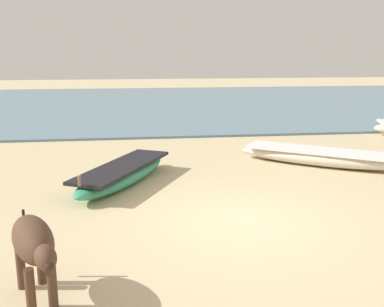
# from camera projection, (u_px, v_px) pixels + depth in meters

# --- Properties ---
(ground) EXTENTS (80.00, 80.00, 0.00)m
(ground) POSITION_uv_depth(u_px,v_px,m) (242.00, 222.00, 7.89)
(ground) COLOR #CCB789
(sea_water) EXTENTS (60.00, 20.00, 0.08)m
(sea_water) POSITION_uv_depth(u_px,v_px,m) (167.00, 103.00, 25.04)
(sea_water) COLOR slate
(sea_water) RESTS_ON ground
(fishing_boat_1) EXTENTS (2.48, 3.62, 0.64)m
(fishing_boat_1) POSITION_uv_depth(u_px,v_px,m) (123.00, 173.00, 10.10)
(fishing_boat_1) COLOR #338C66
(fishing_boat_1) RESTS_ON ground
(fishing_boat_6) EXTENTS (4.01, 3.10, 0.62)m
(fishing_boat_6) POSITION_uv_depth(u_px,v_px,m) (319.00, 156.00, 11.73)
(fishing_boat_6) COLOR beige
(fishing_boat_6) RESTS_ON ground
(cow_adult_dark) EXTENTS (0.87, 1.51, 1.01)m
(cow_adult_dark) POSITION_uv_depth(u_px,v_px,m) (34.00, 244.00, 5.28)
(cow_adult_dark) COLOR #4C3323
(cow_adult_dark) RESTS_ON ground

